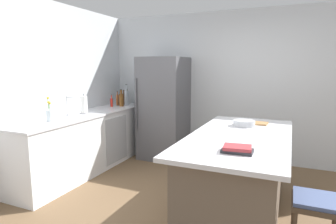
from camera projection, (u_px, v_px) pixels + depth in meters
ground_plane at (196, 217)px, 3.11m from camera, size 7.20×7.20×0.00m
wall_rear at (237, 87)px, 4.95m from camera, size 6.00×0.10×2.60m
wall_left at (28, 92)px, 3.88m from camera, size 0.10×6.00×2.60m
counter_run_left at (88, 141)px, 4.53m from camera, size 0.67×2.76×0.92m
kitchen_island at (239, 176)px, 3.06m from camera, size 1.00×2.12×0.93m
refrigerator at (164, 108)px, 5.11m from camera, size 0.77×0.79×1.81m
bar_stool at (316, 212)px, 2.17m from camera, size 0.36×0.36×0.65m
sink_faucet at (68, 106)px, 4.15m from camera, size 0.15×0.05×0.30m
flower_vase at (50, 114)px, 3.77m from camera, size 0.09×0.09×0.33m
paper_towel_roll at (84, 105)px, 4.38m from camera, size 0.14×0.14×0.31m
olive_oil_bottle at (127, 98)px, 5.59m from camera, size 0.06×0.06×0.29m
syrup_bottle at (124, 99)px, 5.50m from camera, size 0.07×0.07×0.28m
soda_bottle at (126, 97)px, 5.37m from camera, size 0.08×0.08×0.40m
vinegar_bottle at (117, 100)px, 5.36m from camera, size 0.05×0.05×0.27m
whiskey_bottle at (121, 100)px, 5.21m from camera, size 0.08×0.08×0.31m
hot_sauce_bottle at (112, 102)px, 5.19m from camera, size 0.04×0.04×0.22m
cookbook_stack at (237, 149)px, 2.36m from camera, size 0.26×0.20×0.06m
mixing_bowl at (244, 123)px, 3.42m from camera, size 0.26×0.26×0.07m
cutting_board at (255, 123)px, 3.57m from camera, size 0.30×0.22×0.02m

